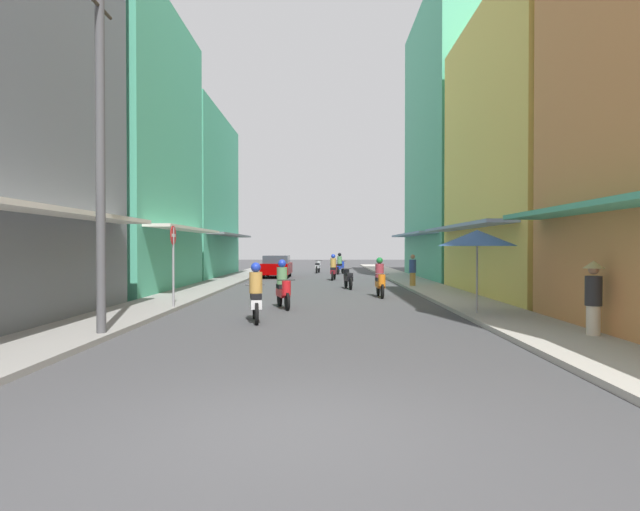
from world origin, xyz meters
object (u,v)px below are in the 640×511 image
Objects in this scene: parked_car at (277,266)px; utility_pole at (100,155)px; pedestrian_midway at (413,271)px; vendor_umbrella at (477,238)px; pedestrian_foreground at (593,296)px; street_sign_no_entry at (173,256)px; motorbike_black at (348,278)px; motorbike_maroon at (334,268)px; motorbike_silver at (318,266)px; motorbike_white at (256,295)px; motorbike_blue at (340,265)px; motorbike_orange at (380,279)px; motorbike_red at (283,287)px.

parked_car is 0.53× the size of utility_pole.
pedestrian_midway is 0.66× the size of vendor_umbrella.
pedestrian_foreground is 0.64× the size of street_sign_no_entry.
motorbike_maroon reaches higher than motorbike_black.
motorbike_black is at bearing -66.41° from parked_car.
motorbike_black is 1.07× the size of pedestrian_foreground.
motorbike_black is 1.00× the size of motorbike_silver.
motorbike_white reaches higher than parked_car.
utility_pole reaches higher than motorbike_maroon.
parked_car is at bearing -112.01° from motorbike_silver.
parked_car is at bearing 109.98° from pedestrian_foreground.
pedestrian_midway reaches higher than motorbike_silver.
utility_pole is (-1.69, -24.02, 3.21)m from parked_car.
pedestrian_midway is (3.11, -13.93, 0.11)m from motorbike_blue.
motorbike_maroon is at bearing -37.12° from parked_car.
motorbike_black is 0.23× the size of utility_pole.
motorbike_silver is at bearing 87.31° from motorbike_white.
motorbike_orange is at bearing 108.95° from vendor_umbrella.
motorbike_maroon and motorbike_white have the same top height.
parked_car is (-4.30, -4.60, 0.04)m from motorbike_blue.
pedestrian_midway is at bearing 46.29° from street_sign_no_entry.
pedestrian_midway is (5.60, 8.88, 0.11)m from motorbike_red.
motorbike_red is 3.59m from street_sign_no_entry.
utility_pole is (-9.10, -14.69, 3.14)m from pedestrian_midway.
pedestrian_midway reaches higher than motorbike_orange.
pedestrian_foreground is 11.79m from street_sign_no_entry.
motorbike_maroon is 22.06m from pedestrian_foreground.
motorbike_maroon is (-0.62, -7.38, 0.00)m from motorbike_blue.
pedestrian_foreground is (3.47, -10.08, 0.25)m from motorbike_orange.
motorbike_orange and motorbike_maroon have the same top height.
pedestrian_midway is at bearing 95.37° from pedestrian_foreground.
motorbike_maroon is 1.07× the size of pedestrian_foreground.
motorbike_silver is 16.53m from pedestrian_midway.
motorbike_blue is at bearing 89.85° from motorbike_black.
motorbike_red is 22.94m from motorbike_blue.
motorbike_black is at bearing -172.18° from pedestrian_midway.
motorbike_black is at bearing -84.24° from motorbike_silver.
pedestrian_foreground reaches higher than pedestrian_midway.
pedestrian_midway is 14.98m from pedestrian_foreground.
motorbike_blue is at bearing 98.89° from pedestrian_foreground.
street_sign_no_entry reaches higher than motorbike_red.
motorbike_blue is 14.36m from motorbike_black.
motorbike_silver is (-1.68, 1.89, -0.20)m from motorbike_blue.
motorbike_silver is at bearing 97.50° from motorbike_orange.
pedestrian_midway is at bearing -60.31° from motorbike_maroon.
utility_pole reaches higher than parked_car.
pedestrian_midway is at bearing 63.14° from motorbike_white.
motorbike_maroon is 7.53m from pedestrian_midway.
street_sign_no_entry reaches higher than motorbike_black.
motorbike_blue is 0.97× the size of motorbike_white.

